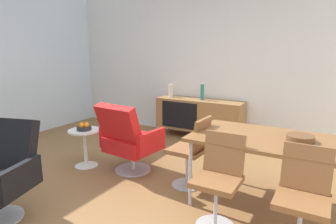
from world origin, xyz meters
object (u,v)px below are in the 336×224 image
Objects in this scene: sideboard at (199,115)px; dining_table at (273,142)px; fruit_bowl at (84,127)px; dining_chair_near_window at (192,149)px; side_table_round at (85,144)px; dining_chair_front_right at (303,196)px; vase_cobalt at (171,91)px; lounge_chair_red at (129,138)px; dining_chair_front_left at (219,177)px; wooden_bowl_on_table at (300,138)px; vase_sculptural_dark at (202,92)px.

dining_table is (1.61, -1.83, 0.26)m from sideboard.
sideboard is 2.45m from dining_table.
dining_chair_near_window is at bearing 5.86° from fruit_bowl.
fruit_bowl is at bearing -74.24° from side_table_round.
dining_table is 1.87× the size of dining_chair_front_right.
vase_cobalt is 1.95m from lounge_chair_red.
fruit_bowl is (-0.84, -1.99, 0.12)m from sideboard.
dining_chair_front_right is 2.84m from side_table_round.
lounge_chair_red is at bearing -95.44° from sideboard.
dining_chair_front_right is at bearing -57.95° from dining_table.
dining_chair_near_window is 1.00× the size of dining_chair_front_right.
fruit_bowl is at bearing -112.82° from sideboard.
dining_chair_front_left reaches higher than dining_table.
vase_cobalt is at bearing 82.97° from side_table_round.
dining_chair_front_right is 1.65× the size of side_table_round.
lounge_chair_red reaches higher than dining_chair_front_left.
dining_chair_near_window is (1.32, -1.83, -0.37)m from vase_cobalt.
lounge_chair_red is (-1.44, 0.53, -0.00)m from dining_chair_front_left.
dining_chair_front_right is (1.96, -2.39, 0.03)m from sideboard.
wooden_bowl_on_table is (2.45, -1.79, -0.07)m from vase_cobalt.
side_table_round is at bearing -113.91° from vase_sculptural_dark.
vase_cobalt reaches higher than wooden_bowl_on_table.
fruit_bowl is (-2.80, 0.40, 0.09)m from dining_chair_front_right.
dining_chair_front_right is 2.21m from lounge_chair_red.
vase_cobalt is 2.03m from fruit_bowl.
fruit_bowl is (-2.69, -0.20, -0.21)m from wooden_bowl_on_table.
dining_table is 1.69× the size of lounge_chair_red.
sideboard is at bearing 136.00° from wooden_bowl_on_table.
dining_table is at bearing 57.90° from dining_chair_front_left.
dining_chair_front_left is 2.14m from fruit_bowl.
dining_chair_front_right is at bearing -50.57° from sideboard.
dining_chair_front_right is at bearing -51.25° from vase_sculptural_dark.
vase_cobalt is 2.08m from side_table_round.
sideboard is 1.87× the size of dining_chair_near_window.
dining_table is 0.92m from dining_chair_near_window.
dining_chair_front_left is (1.86, -2.39, -0.37)m from vase_cobalt.
vase_cobalt is at bearing 127.83° from dining_chair_front_left.
sideboard is 1.87× the size of dining_chair_front_left.
dining_chair_front_right is (2.56, -2.39, -0.37)m from vase_cobalt.
side_table_round is 2.60× the size of fruit_bowl.
vase_cobalt reaches higher than dining_table.
vase_cobalt is at bearing 179.82° from sideboard.
dining_chair_near_window reaches higher than sideboard.
dining_chair_near_window reaches higher than dining_table.
wooden_bowl_on_table is 0.89m from dining_chair_front_left.
wooden_bowl_on_table reaches higher than fruit_bowl.
lounge_chair_red is (-1.79, -0.03, -0.23)m from dining_table.
vase_sculptural_dark is at bearing 130.57° from dining_table.
wooden_bowl_on_table is 2.74m from side_table_round.
dining_chair_front_left is at bearing -45.95° from dining_chair_near_window.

